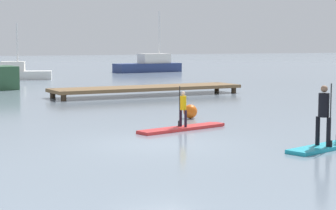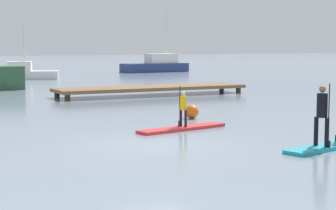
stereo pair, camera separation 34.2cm
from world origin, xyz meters
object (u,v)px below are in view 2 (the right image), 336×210
at_px(paddleboard_near, 183,128).
at_px(paddler_adult, 322,112).
at_px(paddler_child_solo, 183,107).
at_px(paddleboard_far, 327,147).
at_px(fishing_boat_green_midground, 22,73).
at_px(motor_boat_small_navy, 156,65).
at_px(mooring_buoy_near, 192,112).

height_order(paddleboard_near, paddler_adult, paddler_adult).
height_order(paddler_child_solo, paddleboard_far, paddler_child_solo).
height_order(paddler_adult, fishing_boat_green_midground, fishing_boat_green_midground).
bearing_deg(paddler_child_solo, paddleboard_far, -69.82).
relative_size(paddler_adult, motor_boat_small_navy, 0.25).
height_order(paddleboard_far, motor_boat_small_navy, motor_boat_small_navy).
xyz_separation_m(paddleboard_far, fishing_boat_green_midground, (-0.08, 34.82, 0.47)).
bearing_deg(paddler_adult, paddleboard_near, 107.05).
xyz_separation_m(fishing_boat_green_midground, motor_boat_small_navy, (14.82, 6.40, 0.18)).
distance_m(paddleboard_far, paddler_adult, 1.03).
bearing_deg(motor_boat_small_navy, paddler_adult, -109.99).
relative_size(paddleboard_near, paddleboard_far, 1.11).
distance_m(paddler_child_solo, motor_boat_small_navy, 39.90).
relative_size(fishing_boat_green_midground, mooring_buoy_near, 10.52).
distance_m(paddleboard_near, paddler_child_solo, 0.72).
bearing_deg(motor_boat_small_navy, paddler_child_solo, -114.51).
bearing_deg(fishing_boat_green_midground, paddler_adult, -90.34).
bearing_deg(paddleboard_far, paddleboard_near, 110.29).
height_order(paddler_child_solo, fishing_boat_green_midground, fishing_boat_green_midground).
distance_m(paddleboard_near, fishing_boat_green_midground, 29.97).
relative_size(fishing_boat_green_midground, motor_boat_small_navy, 0.82).
distance_m(paddler_child_solo, paddleboard_far, 5.29).
xyz_separation_m(fishing_boat_green_midground, mooring_buoy_near, (-0.02, -27.43, -0.25)).
bearing_deg(paddleboard_near, motor_boat_small_navy, 65.49).
height_order(paddleboard_far, paddler_adult, paddler_adult).
relative_size(paddler_child_solo, fishing_boat_green_midground, 0.24).
relative_size(paddleboard_far, paddler_adult, 1.86).
relative_size(motor_boat_small_navy, mooring_buoy_near, 12.87).
distance_m(paddleboard_far, mooring_buoy_near, 7.40).
relative_size(paddleboard_far, motor_boat_small_navy, 0.46).
bearing_deg(paddleboard_near, paddler_child_solo, 66.99).
distance_m(paddler_adult, fishing_boat_green_midground, 34.91).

